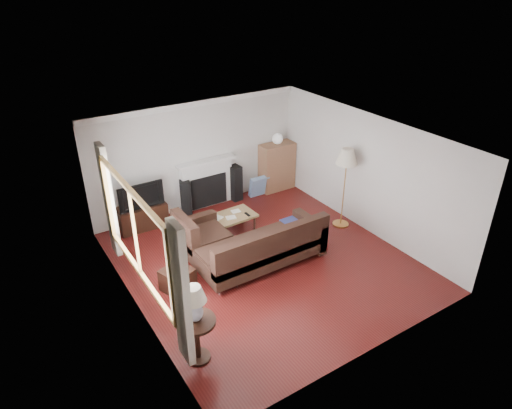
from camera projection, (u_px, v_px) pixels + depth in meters
room at (265, 204)px, 8.19m from camera, size 5.10×5.60×2.54m
window at (135, 233)px, 6.74m from camera, size 0.12×2.74×1.54m
curtain_near at (182, 296)px, 5.70m from camera, size 0.10×0.35×2.10m
curtain_far at (109, 201)px, 7.96m from camera, size 0.10×0.35×2.10m
fireplace at (207, 183)px, 10.54m from camera, size 1.40×0.26×1.15m
tv_stand at (142, 217)px, 9.79m from camera, size 1.03×0.47×0.52m
television at (139, 194)px, 9.54m from camera, size 0.96×0.13×0.55m
speaker_left at (186, 197)px, 10.28m from camera, size 0.30×0.32×0.80m
speaker_right at (235, 183)px, 10.88m from camera, size 0.27×0.31×0.87m
bookshelf at (277, 167)px, 11.34m from camera, size 0.87×0.41×1.19m
globe_lamp at (278, 139)px, 11.00m from camera, size 0.26×0.26×0.26m
sectional_sofa at (262, 245)px, 8.50m from camera, size 2.64×1.93×0.85m
coffee_table at (229, 225)px, 9.55m from camera, size 1.13×0.65×0.43m
footstool at (178, 280)px, 7.93m from camera, size 0.60×0.60×0.41m
floor_lamp at (344, 188)px, 9.59m from camera, size 0.59×0.59×1.77m
side_table at (197, 339)px, 6.46m from camera, size 0.57×0.57×0.71m
table_lamp at (194, 304)px, 6.16m from camera, size 0.35×0.35×0.57m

